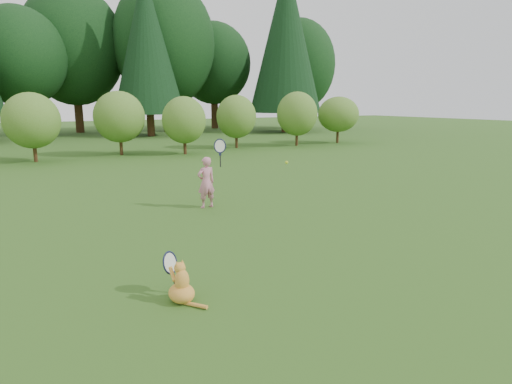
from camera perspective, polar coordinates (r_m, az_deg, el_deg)
ground at (r=7.19m, az=1.65°, el=-6.80°), size 100.00×100.00×0.00m
shrub_row at (r=19.21m, az=-18.37°, el=8.65°), size 28.00×3.00×2.80m
woodland_backdrop at (r=29.54m, az=-22.97°, el=21.20°), size 48.00×10.00×15.00m
child at (r=9.47m, az=-6.60°, el=1.44°), size 0.64×0.36×1.70m
cat at (r=5.19m, az=-10.01°, el=-11.54°), size 0.41×0.72×0.68m
tennis_ball at (r=8.48m, az=4.11°, el=3.96°), size 0.06×0.06×0.06m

